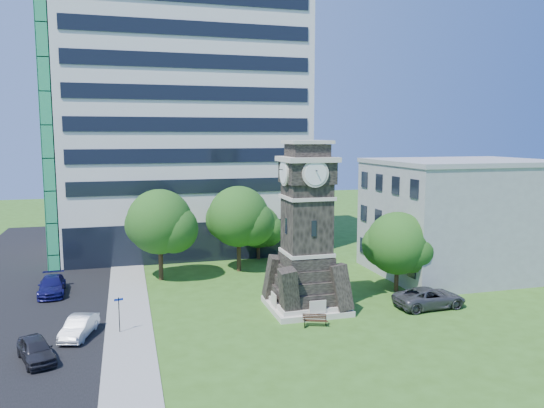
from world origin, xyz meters
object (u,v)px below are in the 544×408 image
object	(u,v)px
street_sign	(119,311)
car_street_mid	(79,327)
park_bench	(315,320)
car_street_north	(52,286)
car_street_south	(36,350)
car_east_lot	(429,298)
clock_tower	(307,238)

from	to	relation	value
street_sign	car_street_mid	bearing A→B (deg)	167.61
car_street_mid	park_bench	distance (m)	15.09
car_street_mid	car_street_north	xyz separation A→B (m)	(-2.81, 10.07, 0.06)
car_street_south	street_sign	bearing A→B (deg)	15.33
car_street_north	park_bench	distance (m)	21.59
park_bench	street_sign	xyz separation A→B (m)	(-12.48, 2.21, 1.03)
car_east_lot	car_street_mid	bearing A→B (deg)	85.50
car_east_lot	street_sign	xyz separation A→B (m)	(-21.91, 0.83, 0.72)
car_street_mid	clock_tower	bearing A→B (deg)	20.65
park_bench	car_street_south	bearing A→B (deg)	-155.51
car_street_south	park_bench	distance (m)	16.99
car_east_lot	street_sign	bearing A→B (deg)	85.34
clock_tower	street_sign	distance (m)	13.69
car_street_south	car_street_mid	bearing A→B (deg)	37.55
car_street_mid	car_street_north	bearing A→B (deg)	121.36
street_sign	clock_tower	bearing A→B (deg)	-5.89
car_east_lot	park_bench	bearing A→B (deg)	95.86
car_street_south	park_bench	world-z (taller)	car_street_south
clock_tower	car_street_north	distance (m)	20.82
car_east_lot	park_bench	distance (m)	9.53
clock_tower	car_street_south	xyz separation A→B (m)	(-17.55, -4.53, -4.62)
clock_tower	car_street_south	world-z (taller)	clock_tower
street_sign	car_street_north	bearing A→B (deg)	105.69
car_street_north	clock_tower	bearing A→B (deg)	-28.66
park_bench	car_east_lot	bearing A→B (deg)	29.56
car_east_lot	car_street_north	bearing A→B (deg)	65.60
park_bench	car_street_mid	bearing A→B (deg)	-167.31
car_street_north	park_bench	size ratio (longest dim) A/B	3.05
car_street_south	car_street_north	xyz separation A→B (m)	(-0.78, 13.28, 0.04)
car_street_mid	park_bench	size ratio (longest dim) A/B	2.46
car_street_north	car_east_lot	xyz separation A→B (m)	(27.16, -10.93, 0.04)
car_street_south	street_sign	size ratio (longest dim) A/B	1.66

